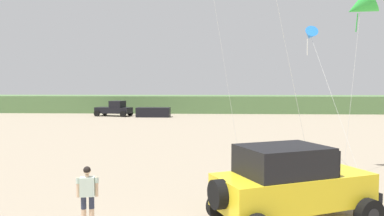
{
  "coord_description": "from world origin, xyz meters",
  "views": [
    {
      "loc": [
        0.74,
        -8.02,
        3.92
      ],
      "look_at": [
        0.18,
        3.42,
        3.25
      ],
      "focal_mm": 35.29,
      "sensor_mm": 36.0,
      "label": 1
    }
  ],
  "objects_px": {
    "kite_white_parafoil": "(310,35)",
    "kite_red_delta": "(361,6)",
    "jeep": "(291,183)",
    "distant_sedan": "(153,112)",
    "person_watching": "(87,192)",
    "distant_pickup": "(115,109)"
  },
  "relations": [
    {
      "from": "distant_pickup",
      "to": "kite_red_delta",
      "type": "distance_m",
      "value": 36.83
    },
    {
      "from": "jeep",
      "to": "kite_white_parafoil",
      "type": "bearing_deg",
      "value": 73.39
    },
    {
      "from": "jeep",
      "to": "kite_white_parafoil",
      "type": "height_order",
      "value": "kite_white_parafoil"
    },
    {
      "from": "kite_red_delta",
      "to": "distant_sedan",
      "type": "bearing_deg",
      "value": 115.16
    },
    {
      "from": "person_watching",
      "to": "kite_red_delta",
      "type": "bearing_deg",
      "value": 35.16
    },
    {
      "from": "distant_pickup",
      "to": "kite_white_parafoil",
      "type": "height_order",
      "value": "kite_white_parafoil"
    },
    {
      "from": "jeep",
      "to": "kite_red_delta",
      "type": "xyz_separation_m",
      "value": [
        4.43,
        6.89,
        6.29
      ]
    },
    {
      "from": "jeep",
      "to": "distant_pickup",
      "type": "distance_m",
      "value": 40.44
    },
    {
      "from": "person_watching",
      "to": "kite_red_delta",
      "type": "distance_m",
      "value": 14.04
    },
    {
      "from": "jeep",
      "to": "distant_sedan",
      "type": "xyz_separation_m",
      "value": [
        -9.47,
        36.49,
        -0.6
      ]
    },
    {
      "from": "distant_pickup",
      "to": "kite_red_delta",
      "type": "xyz_separation_m",
      "value": [
        19.15,
        -30.78,
        6.55
      ]
    },
    {
      "from": "kite_red_delta",
      "to": "kite_white_parafoil",
      "type": "distance_m",
      "value": 4.53
    },
    {
      "from": "distant_sedan",
      "to": "kite_red_delta",
      "type": "distance_m",
      "value": 33.42
    },
    {
      "from": "distant_sedan",
      "to": "person_watching",
      "type": "bearing_deg",
      "value": -83.6
    },
    {
      "from": "person_watching",
      "to": "distant_pickup",
      "type": "height_order",
      "value": "distant_pickup"
    },
    {
      "from": "distant_pickup",
      "to": "distant_sedan",
      "type": "distance_m",
      "value": 5.38
    },
    {
      "from": "jeep",
      "to": "kite_white_parafoil",
      "type": "relative_size",
      "value": 0.68
    },
    {
      "from": "jeep",
      "to": "kite_white_parafoil",
      "type": "xyz_separation_m",
      "value": [
        3.35,
        11.23,
        5.59
      ]
    },
    {
      "from": "jeep",
      "to": "distant_sedan",
      "type": "bearing_deg",
      "value": 104.55
    },
    {
      "from": "person_watching",
      "to": "distant_pickup",
      "type": "relative_size",
      "value": 0.34
    },
    {
      "from": "jeep",
      "to": "person_watching",
      "type": "xyz_separation_m",
      "value": [
        -5.72,
        -0.26,
        -0.26
      ]
    },
    {
      "from": "kite_white_parafoil",
      "to": "kite_red_delta",
      "type": "bearing_deg",
      "value": -76.02
    }
  ]
}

